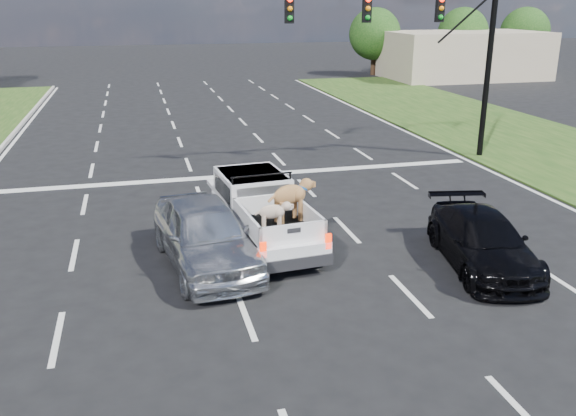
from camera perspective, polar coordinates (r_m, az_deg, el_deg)
name	(u,v)px	position (r m, az deg, el deg)	size (l,w,h in m)	color
ground	(330,305)	(12.54, 3.98, -9.06)	(160.00, 160.00, 0.00)	black
road_markings	(263,205)	(18.39, -2.31, 0.26)	(17.75, 60.00, 0.01)	silver
traffic_signal	(433,34)	(23.62, 13.41, 15.59)	(9.11, 0.31, 7.00)	black
building_right	(464,55)	(51.47, 16.13, 13.58)	(12.00, 7.00, 3.60)	tan
tree_far_d	(375,34)	(52.36, 8.11, 15.82)	(4.20, 4.20, 5.40)	#332114
tree_far_e	(463,33)	(55.84, 16.04, 15.48)	(4.20, 4.20, 5.40)	#332114
tree_far_f	(525,32)	(59.03, 21.28, 15.09)	(4.20, 4.20, 5.40)	#332114
pickup_truck	(263,210)	(15.41, -2.32, -0.19)	(2.21, 4.85, 1.77)	black
silver_sedan	(205,234)	(14.12, -7.77, -2.42)	(1.84, 4.57, 1.56)	silver
black_coupe	(483,241)	(14.74, 17.75, -2.95)	(1.72, 4.22, 1.22)	black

